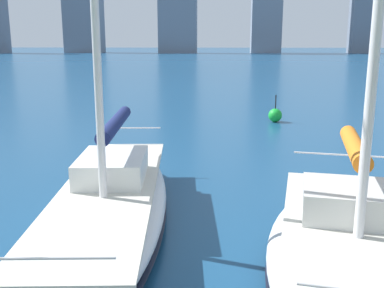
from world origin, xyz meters
The scene contains 3 objects.
sailboat_orange centered at (-2.47, -5.53, 0.63)m, with size 4.03×7.09×12.14m.
sailboat_navy centered at (2.30, -7.46, 0.61)m, with size 3.30×9.63×12.81m.
channel_buoy centered at (-2.90, -21.30, 0.36)m, with size 0.70×0.70×1.40m.
Camera 1 is at (-0.17, 1.84, 4.08)m, focal length 42.00 mm.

